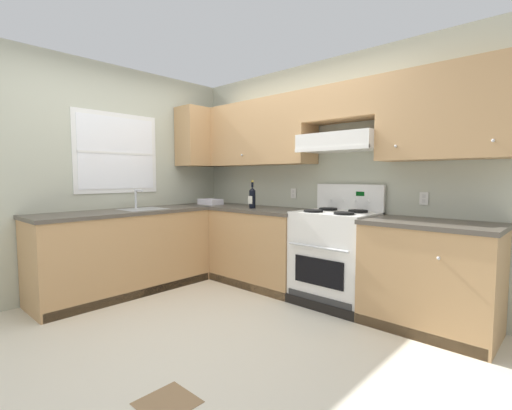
{
  "coord_description": "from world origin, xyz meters",
  "views": [
    {
      "loc": [
        2.47,
        -1.9,
        1.28
      ],
      "look_at": [
        0.08,
        0.7,
        1.0
      ],
      "focal_mm": 25.22,
      "sensor_mm": 36.0,
      "label": 1
    }
  ],
  "objects": [
    {
      "name": "ground_plane",
      "position": [
        0.0,
        0.0,
        0.0
      ],
      "size": [
        7.04,
        7.04,
        0.0
      ],
      "primitive_type": "plane",
      "color": "beige"
    },
    {
      "name": "floor_accent_tile",
      "position": [
        0.78,
        -0.81,
        0.0
      ],
      "size": [
        0.3,
        0.3,
        0.01
      ],
      "primitive_type": "cube",
      "color": "olive",
      "rests_on": "ground_plane"
    },
    {
      "name": "wall_back",
      "position": [
        0.41,
        1.53,
        1.48
      ],
      "size": [
        4.68,
        0.57,
        2.55
      ],
      "color": "#B7BAA3",
      "rests_on": "ground_plane"
    },
    {
      "name": "wall_left",
      "position": [
        -1.59,
        0.23,
        1.34
      ],
      "size": [
        0.47,
        4.0,
        2.55
      ],
      "color": "#B7BAA3",
      "rests_on": "ground_plane"
    },
    {
      "name": "counter_back_run",
      "position": [
        0.16,
        1.24,
        0.45
      ],
      "size": [
        3.6,
        0.65,
        0.91
      ],
      "color": "tan",
      "rests_on": "ground_plane"
    },
    {
      "name": "counter_left_run",
      "position": [
        -1.24,
        -0.0,
        0.46
      ],
      "size": [
        0.63,
        1.91,
        1.13
      ],
      "color": "tan",
      "rests_on": "ground_plane"
    },
    {
      "name": "stove",
      "position": [
        0.64,
        1.25,
        0.48
      ],
      "size": [
        0.76,
        0.62,
        1.2
      ],
      "color": "white",
      "rests_on": "ground_plane"
    },
    {
      "name": "wine_bottle",
      "position": [
        -0.4,
        1.15,
        1.04
      ],
      "size": [
        0.07,
        0.08,
        0.33
      ],
      "color": "black",
      "rests_on": "counter_back_run"
    },
    {
      "name": "bowl",
      "position": [
        -1.21,
        1.2,
        0.94
      ],
      "size": [
        0.3,
        0.2,
        0.07
      ],
      "color": "silver",
      "rests_on": "counter_back_run"
    }
  ]
}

